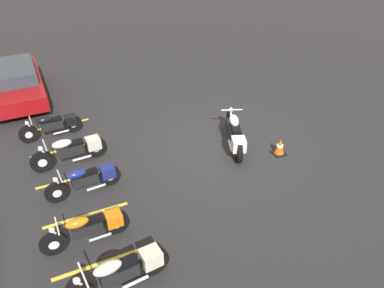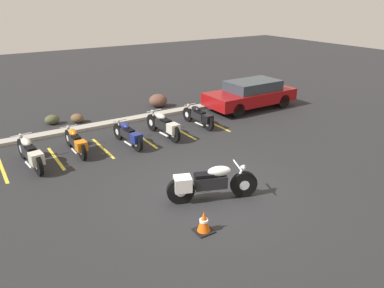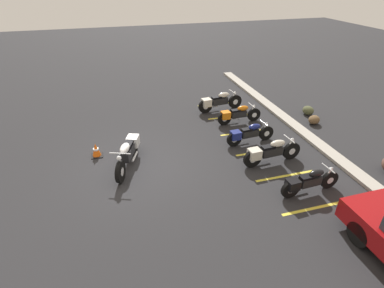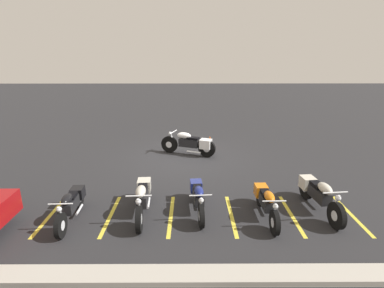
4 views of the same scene
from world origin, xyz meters
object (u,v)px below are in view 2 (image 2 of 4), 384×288
(parked_bike_4, at_px, (199,116))
(landscape_rock_0, at_px, (77,118))
(parked_bike_1, at_px, (76,142))
(landscape_rock_1, at_px, (158,101))
(landscape_rock_2, at_px, (52,120))
(motorcycle_white_featured, at_px, (208,183))
(traffic_cone, at_px, (204,222))
(parked_bike_0, at_px, (30,153))
(car_red, at_px, (251,94))
(parked_bike_2, at_px, (129,135))
(parked_bike_3, at_px, (164,125))

(parked_bike_4, relative_size, landscape_rock_0, 3.58)
(parked_bike_1, distance_m, landscape_rock_1, 6.03)
(parked_bike_1, xyz_separation_m, parked_bike_4, (5.01, 0.11, -0.00))
(landscape_rock_0, relative_size, landscape_rock_2, 0.97)
(motorcycle_white_featured, xyz_separation_m, traffic_cone, (-0.87, -1.09, -0.26))
(parked_bike_0, distance_m, landscape_rock_1, 7.46)
(landscape_rock_0, height_order, landscape_rock_2, landscape_rock_2)
(landscape_rock_2, bearing_deg, car_red, -17.08)
(landscape_rock_0, xyz_separation_m, traffic_cone, (0.11, -9.21, 0.05))
(traffic_cone, bearing_deg, parked_bike_2, 83.27)
(parked_bike_3, xyz_separation_m, landscape_rock_2, (-3.19, 3.77, -0.26))
(parked_bike_1, relative_size, landscape_rock_2, 3.51)
(parked_bike_4, height_order, landscape_rock_2, parked_bike_4)
(parked_bike_2, bearing_deg, parked_bike_3, -90.29)
(parked_bike_4, height_order, landscape_rock_0, parked_bike_4)
(parked_bike_0, relative_size, traffic_cone, 4.33)
(parked_bike_0, relative_size, parked_bike_2, 1.12)
(motorcycle_white_featured, relative_size, parked_bike_3, 1.03)
(car_red, bearing_deg, parked_bike_0, 7.07)
(landscape_rock_1, bearing_deg, parked_bike_3, -114.53)
(parked_bike_3, bearing_deg, traffic_cone, 156.11)
(parked_bike_1, height_order, landscape_rock_0, parked_bike_1)
(parked_bike_0, bearing_deg, car_red, -88.33)
(parked_bike_0, height_order, parked_bike_3, parked_bike_0)
(parked_bike_0, relative_size, parked_bike_1, 1.11)
(parked_bike_0, bearing_deg, motorcycle_white_featured, -148.72)
(parked_bike_2, xyz_separation_m, car_red, (6.70, 1.29, 0.26))
(landscape_rock_1, relative_size, traffic_cone, 1.64)
(parked_bike_0, distance_m, parked_bike_1, 1.53)
(parked_bike_1, height_order, landscape_rock_2, parked_bike_1)
(car_red, relative_size, landscape_rock_1, 5.08)
(parked_bike_3, bearing_deg, landscape_rock_1, -28.02)
(motorcycle_white_featured, relative_size, parked_bike_0, 1.02)
(parked_bike_2, height_order, parked_bike_3, parked_bike_3)
(landscape_rock_0, xyz_separation_m, landscape_rock_2, (-0.93, 0.34, 0.01))
(motorcycle_white_featured, xyz_separation_m, parked_bike_2, (-0.20, 4.58, -0.08))
(car_red, height_order, landscape_rock_1, car_red)
(parked_bike_3, height_order, landscape_rock_2, parked_bike_3)
(landscape_rock_2, bearing_deg, parked_bike_0, -111.60)
(parked_bike_0, distance_m, landscape_rock_0, 4.34)
(parked_bike_2, relative_size, landscape_rock_2, 3.50)
(parked_bike_3, distance_m, landscape_rock_0, 4.11)
(parked_bike_0, bearing_deg, landscape_rock_1, -65.13)
(parked_bike_1, relative_size, landscape_rock_1, 2.37)
(parked_bike_4, bearing_deg, traffic_cone, 144.03)
(motorcycle_white_featured, distance_m, parked_bike_1, 5.27)
(motorcycle_white_featured, bearing_deg, parked_bike_1, 132.82)
(parked_bike_4, height_order, traffic_cone, parked_bike_4)
(parked_bike_4, distance_m, landscape_rock_1, 3.38)
(landscape_rock_0, relative_size, traffic_cone, 1.08)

